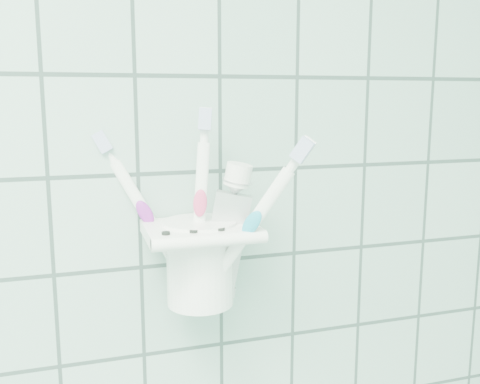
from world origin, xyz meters
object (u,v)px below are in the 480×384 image
object	(u,v)px
holder_bracket	(200,232)
toothbrush_blue	(193,206)
toothpaste_tube	(215,219)
toothbrush_orange	(199,204)
toothbrush_pink	(192,202)
cup	(200,259)

from	to	relation	value
holder_bracket	toothbrush_blue	bearing A→B (deg)	-147.17
toothbrush_blue	toothpaste_tube	size ratio (longest dim) A/B	1.32
toothbrush_blue	toothbrush_orange	bearing A→B (deg)	-27.73
toothbrush_orange	toothbrush_pink	bearing A→B (deg)	133.84
cup	toothbrush_orange	xyz separation A→B (m)	(-0.00, -0.01, 0.07)
toothbrush_pink	toothbrush_orange	distance (m)	0.02
toothbrush_blue	toothpaste_tube	bearing A→B (deg)	36.76
cup	toothbrush_blue	world-z (taller)	toothbrush_blue
toothbrush_orange	toothbrush_blue	bearing A→B (deg)	173.70
holder_bracket	cup	world-z (taller)	same
toothbrush_blue	toothpaste_tube	xyz separation A→B (m)	(0.03, 0.01, -0.02)
holder_bracket	cup	bearing A→B (deg)	84.94
toothbrush_blue	toothbrush_orange	distance (m)	0.01
holder_bracket	toothbrush_blue	world-z (taller)	toothbrush_blue
cup	toothbrush_blue	xyz separation A→B (m)	(-0.01, -0.01, 0.06)
toothpaste_tube	toothbrush_blue	bearing A→B (deg)	-143.85
holder_bracket	toothbrush_pink	distance (m)	0.03
toothbrush_pink	toothbrush_blue	size ratio (longest dim) A/B	0.97
toothbrush_pink	toothbrush_orange	bearing A→B (deg)	-82.18
toothbrush_orange	holder_bracket	bearing A→B (deg)	111.08
toothbrush_orange	toothpaste_tube	xyz separation A→B (m)	(0.02, 0.01, -0.02)
toothbrush_orange	toothpaste_tube	distance (m)	0.03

